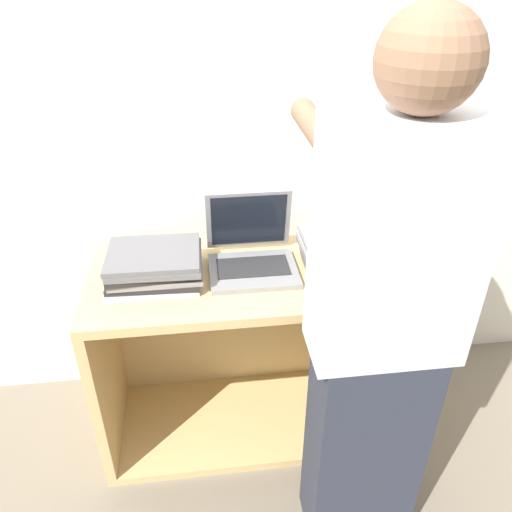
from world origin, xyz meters
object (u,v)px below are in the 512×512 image
(laptop_stack_left, at_px, (155,266))
(person, at_px, (380,337))
(laptop_open, at_px, (252,254))
(laptop_stack_right, at_px, (348,251))

(laptop_stack_left, height_order, person, person)
(laptop_open, xyz_separation_m, laptop_stack_right, (0.34, -0.05, 0.01))
(laptop_stack_right, bearing_deg, laptop_stack_left, 179.76)
(laptop_stack_left, xyz_separation_m, laptop_stack_right, (0.69, -0.00, 0.01))
(laptop_open, relative_size, laptop_stack_right, 0.94)
(laptop_stack_left, distance_m, person, 0.80)
(laptop_open, bearing_deg, laptop_stack_right, -8.42)
(laptop_open, relative_size, laptop_stack_left, 0.95)
(person, bearing_deg, laptop_stack_left, 143.06)
(laptop_open, bearing_deg, person, -60.79)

